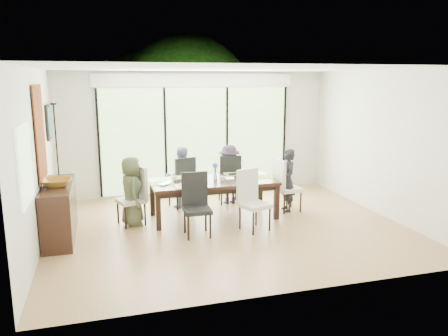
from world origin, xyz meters
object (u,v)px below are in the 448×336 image
object	(u,v)px
person_left_end	(132,191)
cup_b	(223,179)
laptop	(168,184)
person_far_left	(181,177)
cup_a	(174,178)
bowl	(57,182)
chair_far_right	(229,178)
sideboard	(60,211)
table_top	(213,182)
chair_right_end	(288,185)
person_far_right	(229,174)
chair_far_left	(181,181)
cup_c	(253,174)
vase	(215,176)
person_right_end	(287,180)
chair_left_end	(131,196)
chair_near_right	(255,201)

from	to	relation	value
person_left_end	cup_b	world-z (taller)	person_left_end
laptop	person_far_left	bearing A→B (deg)	19.63
cup_a	bowl	size ratio (longest dim) A/B	0.25
chair_far_right	sideboard	size ratio (longest dim) A/B	0.66
table_top	chair_right_end	bearing A→B (deg)	0.00
chair_right_end	laptop	bearing A→B (deg)	86.72
chair_right_end	chair_far_right	xyz separation A→B (m)	(-0.95, 0.85, 0.00)
person_left_end	person_far_right	xyz separation A→B (m)	(2.03, 0.83, 0.00)
table_top	chair_far_left	world-z (taller)	chair_far_left
cup_c	sideboard	size ratio (longest dim) A/B	0.07
cup_b	cup_a	bearing A→B (deg)	163.61
chair_right_end	vase	bearing A→B (deg)	82.31
laptop	cup_c	bearing A→B (deg)	-40.19
chair_far_left	chair_far_right	world-z (taller)	same
chair_right_end	laptop	distance (m)	2.36
person_left_end	person_right_end	world-z (taller)	same
person_far_right	bowl	bearing A→B (deg)	12.92
vase	laptop	bearing A→B (deg)	-170.54
chair_left_end	person_right_end	distance (m)	2.98
chair_far_left	person_right_end	xyz separation A→B (m)	(1.93, -0.85, 0.09)
chair_near_right	person_right_end	size ratio (longest dim) A/B	0.85
person_left_end	sideboard	world-z (taller)	person_left_end
person_far_right	laptop	distance (m)	1.68
chair_far_left	person_left_end	size ratio (longest dim) A/B	0.85
person_left_end	cup_c	xyz separation A→B (m)	(2.28, 0.10, 0.14)
table_top	person_left_end	size ratio (longest dim) A/B	1.86
chair_far_right	chair_near_right	distance (m)	1.72
chair_far_left	person_right_end	world-z (taller)	person_right_end
cup_b	cup_c	xyz separation A→B (m)	(0.65, 0.20, 0.00)
person_far_right	person_right_end	bearing A→B (deg)	129.55
person_far_left	person_far_right	xyz separation A→B (m)	(1.00, 0.00, 0.00)
person_left_end	cup_b	xyz separation A→B (m)	(1.63, -0.10, 0.14)
laptop	bowl	world-z (taller)	bowl
table_top	person_far_left	xyz separation A→B (m)	(-0.45, 0.83, -0.07)
vase	person_far_left	bearing A→B (deg)	122.66
person_far_right	cup_c	distance (m)	0.79
chair_left_end	bowl	world-z (taller)	chair_left_end
person_far_left	cup_b	distance (m)	1.12
table_top	bowl	size ratio (longest dim) A/B	4.83
vase	bowl	world-z (taller)	bowl
chair_right_end	person_right_end	xyz separation A→B (m)	(-0.02, 0.00, 0.09)
chair_far_right	bowl	size ratio (longest dim) A/B	2.21
laptop	cup_a	xyz separation A→B (m)	(0.15, 0.25, 0.03)
chair_left_end	person_far_right	distance (m)	2.21
chair_left_end	person_far_right	world-z (taller)	person_far_right
chair_far_right	cup_c	distance (m)	0.82
chair_left_end	person_right_end	size ratio (longest dim) A/B	0.85
person_far_left	cup_a	bearing A→B (deg)	74.97
table_top	chair_far_right	world-z (taller)	chair_far_right
chair_far_right	cup_a	size ratio (longest dim) A/B	8.87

